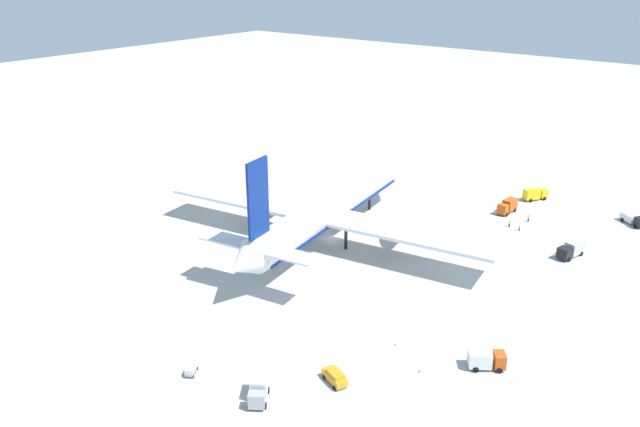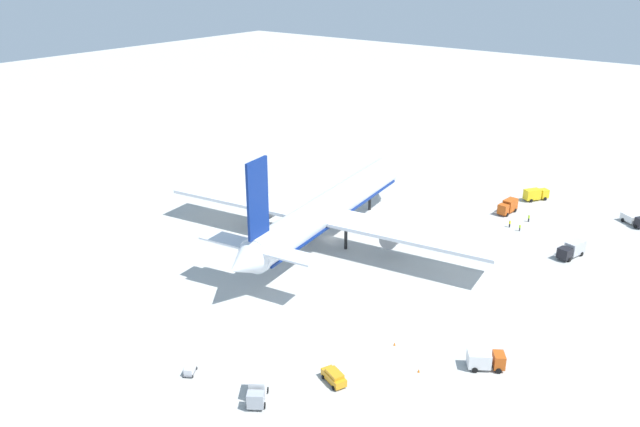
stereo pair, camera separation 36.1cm
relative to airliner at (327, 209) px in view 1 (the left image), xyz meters
name	(u,v)px [view 1 (the left image)]	position (x,y,z in m)	size (l,w,h in m)	color
ground_plane	(330,239)	(1.28, 0.06, -7.37)	(600.00, 600.00, 0.00)	#B2B2AD
airliner	(327,209)	(0.00, 0.00, 0.00)	(69.60, 76.00, 25.28)	silver
service_truck_0	(486,359)	(-22.55, -47.09, -5.83)	(5.11, 5.89, 2.73)	#BF4C14
service_truck_1	(508,206)	(39.85, -24.60, -5.65)	(6.35, 2.98, 3.19)	#BF4C14
service_truck_2	(259,389)	(-48.90, -25.08, -5.68)	(5.64, 4.91, 3.17)	#999EA5
service_truck_3	(634,219)	(50.66, -50.58, -6.06)	(5.55, 6.50, 2.56)	black
service_truck_4	(572,249)	(24.64, -44.72, -5.69)	(7.34, 4.04, 3.10)	black
service_truck_5	(535,194)	(52.46, -26.64, -5.73)	(6.55, 5.31, 3.03)	yellow
service_van	(335,377)	(-39.30, -31.23, -6.34)	(3.42, 4.82, 1.97)	orange
baggage_cart_0	(191,369)	(-50.65, -12.96, -6.68)	(3.18, 2.58, 1.26)	#595B60
ground_worker_0	(509,223)	(31.68, -28.52, -6.48)	(0.56, 0.56, 1.76)	black
ground_worker_1	(520,227)	(31.00, -31.18, -6.55)	(0.40, 0.40, 1.63)	#3F3F47
ground_worker_2	(528,218)	(37.54, -30.74, -6.46)	(0.42, 0.42, 1.79)	black
traffic_cone_0	(395,344)	(-25.66, -33.14, -7.10)	(0.36, 0.36, 0.55)	orange
traffic_cone_1	(420,370)	(-29.53, -39.77, -7.10)	(0.36, 0.36, 0.55)	orange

